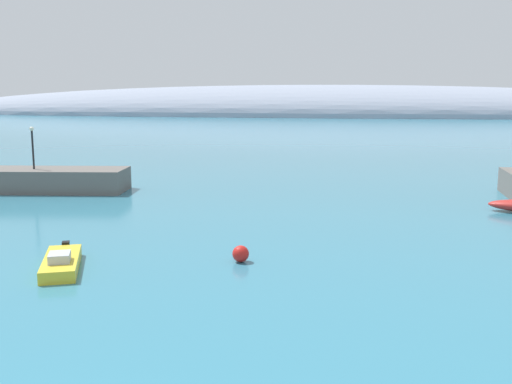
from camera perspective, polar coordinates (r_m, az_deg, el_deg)
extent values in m
ellipsoid|color=#8E99AD|center=(246.90, 4.79, 7.40)|extent=(349.76, 63.69, 24.93)
cube|color=yellow|center=(29.09, -18.31, -6.56)|extent=(3.42, 5.01, 0.56)
cube|color=black|center=(31.61, -17.92, -5.03)|extent=(0.51, 0.55, 0.51)
cube|color=#B2B7C1|center=(28.28, -18.49, -6.02)|extent=(1.33, 1.43, 0.40)
sphere|color=red|center=(28.77, -1.50, -6.00)|extent=(0.81, 0.81, 0.81)
cylinder|color=black|center=(52.66, -20.78, 3.81)|extent=(0.16, 0.16, 3.19)
sphere|color=#EAEACC|center=(52.54, -20.89, 5.73)|extent=(0.36, 0.36, 0.36)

